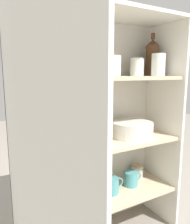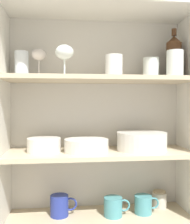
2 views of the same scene
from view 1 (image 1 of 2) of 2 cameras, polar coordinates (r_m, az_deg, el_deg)
The scene contains 22 objects.
cupboard_back_panel at distance 1.33m, azimuth -1.55°, elevation -4.51°, with size 0.93×0.02×1.26m, color silver.
cupboard_side_left at distance 1.06m, azimuth -20.28°, elevation -9.01°, with size 0.02×0.32×1.26m, color white.
cupboard_side_right at distance 1.49m, azimuth 17.18°, elevation -3.47°, with size 0.02×0.32×1.26m, color white.
cupboard_top_panel at distance 1.20m, azimuth 2.02°, elevation 24.84°, with size 0.93×0.32×0.02m, color white.
shelf_board_lower at distance 1.35m, azimuth 1.74°, elevation -21.37°, with size 0.90×0.29×0.02m, color beige.
shelf_board_middle at distance 1.22m, azimuth 1.82°, elevation -8.21°, with size 0.90×0.29×0.02m, color beige.
shelf_board_upper at distance 1.16m, azimuth 1.92°, elevation 8.83°, with size 0.90×0.29×0.02m, color beige.
cupboard_door at distance 0.71m, azimuth -10.91°, elevation -17.80°, with size 0.13×0.46×1.26m.
tumbler_glass_0 at distance 1.35m, azimuth 16.19°, elevation 11.74°, with size 0.08×0.08×0.13m.
tumbler_glass_1 at distance 1.08m, azimuth -17.72°, elevation 12.22°, with size 0.07×0.07×0.13m.
tumbler_glass_2 at distance 1.35m, azimuth 10.90°, elevation 11.45°, with size 0.08×0.08×0.11m.
tumbler_glass_3 at distance 1.19m, azimuth 4.75°, elevation 11.90°, with size 0.08×0.08×0.11m.
wine_glass_0 at distance 1.04m, azimuth -4.87°, elevation 14.76°, with size 0.08×0.08×0.14m.
wine_glass_1 at distance 1.12m, azimuth -13.88°, elevation 14.70°, with size 0.07×0.07×0.15m.
wine_bottle at distance 1.44m, azimuth 14.68°, elevation 13.60°, with size 0.08×0.08×0.26m.
plate_stack_white at distance 1.31m, azimuth 9.69°, elevation -4.53°, with size 0.24×0.24×0.09m.
mixing_bowl_large at distance 1.16m, azimuth -0.63°, elevation -6.90°, with size 0.21×0.21×0.06m.
serving_bowl_small at distance 1.10m, azimuth -10.52°, elevation -7.80°, with size 0.16×0.16×0.07m.
coffee_mug_primary at distance 1.45m, azimuth 9.40°, elevation -16.77°, with size 0.13×0.09×0.09m.
coffee_mug_extra_1 at distance 1.27m, azimuth -7.19°, elevation -20.41°, with size 0.13×0.09×0.10m.
coffee_mug_extra_2 at distance 1.36m, azimuth 4.31°, elevation -18.58°, with size 0.13×0.09×0.09m.
storage_jar at distance 1.57m, azimuth 10.92°, elevation -14.90°, with size 0.08×0.08×0.09m.
Camera 1 is at (-0.60, -0.85, 0.96)m, focal length 35.00 mm.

